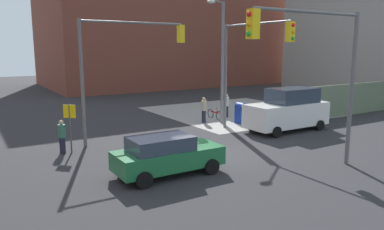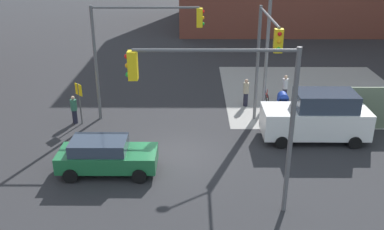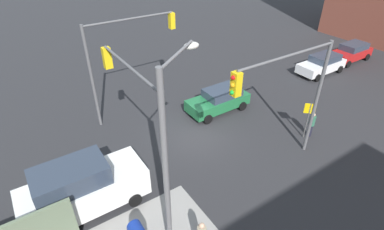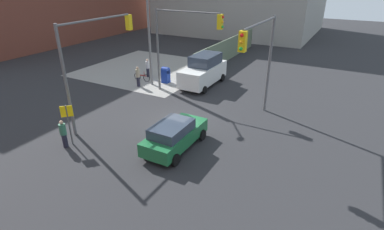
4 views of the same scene
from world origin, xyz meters
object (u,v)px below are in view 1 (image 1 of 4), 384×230
object	(u,v)px
traffic_signal_ne_corner	(249,55)
pedestrian_waiting	(204,110)
sedan_green	(167,155)
pedestrian_crossing	(62,136)
traffic_signal_se_corner	(317,58)
smokestack	(269,29)
bicycle_leaning_on_fence	(215,114)
pedestrian_walking_north	(227,105)
van_white_delivery	(288,110)
traffic_signal_nw_corner	(125,55)
mailbox_blue	(241,112)
street_lamp_corner	(221,54)

from	to	relation	value
traffic_signal_ne_corner	pedestrian_waiting	distance (m)	5.60
sedan_green	pedestrian_waiting	size ratio (longest dim) A/B	2.49
traffic_signal_ne_corner	pedestrian_crossing	distance (m)	11.08
traffic_signal_se_corner	traffic_signal_ne_corner	size ratio (longest dim) A/B	1.00
traffic_signal_se_corner	sedan_green	xyz separation A→B (m)	(-5.17, 2.87, -3.81)
smokestack	sedan_green	distance (m)	47.61
smokestack	pedestrian_waiting	xyz separation A→B (m)	(-27.70, -23.50, -7.06)
traffic_signal_se_corner	pedestrian_crossing	size ratio (longest dim) A/B	3.97
bicycle_leaning_on_fence	pedestrian_walking_north	bearing A→B (deg)	9.62
traffic_signal_se_corner	traffic_signal_ne_corner	xyz separation A→B (m)	(2.29, 6.83, -0.02)
pedestrian_crossing	pedestrian_walking_north	xyz separation A→B (m)	(12.60, 3.60, 0.05)
bicycle_leaning_on_fence	van_white_delivery	bearing A→B (deg)	-72.26
traffic_signal_nw_corner	pedestrian_walking_north	size ratio (longest dim) A/B	3.76
sedan_green	pedestrian_crossing	world-z (taller)	pedestrian_crossing
mailbox_blue	van_white_delivery	world-z (taller)	van_white_delivery
van_white_delivery	pedestrian_waiting	size ratio (longest dim) A/B	3.07
traffic_signal_se_corner	smokestack	bearing A→B (deg)	49.28
street_lamp_corner	bicycle_leaning_on_fence	distance (m)	4.70
street_lamp_corner	mailbox_blue	size ratio (longest dim) A/B	5.59
traffic_signal_ne_corner	pedestrian_crossing	size ratio (longest dim) A/B	3.97
traffic_signal_se_corner	sedan_green	bearing A→B (deg)	150.98
van_white_delivery	bicycle_leaning_on_fence	bearing A→B (deg)	107.74
smokestack	sedan_green	xyz separation A→B (m)	(-34.86, -31.63, -7.13)
pedestrian_waiting	pedestrian_crossing	bearing A→B (deg)	26.24
van_white_delivery	traffic_signal_se_corner	bearing A→B (deg)	-129.09
pedestrian_waiting	bicycle_leaning_on_fence	size ratio (longest dim) A/B	1.00
pedestrian_waiting	bicycle_leaning_on_fence	distance (m)	1.66
traffic_signal_nw_corner	pedestrian_crossing	distance (m)	5.34
smokestack	traffic_signal_ne_corner	distance (m)	39.09
mailbox_blue	sedan_green	distance (m)	11.31
traffic_signal_nw_corner	street_lamp_corner	world-z (taller)	street_lamp_corner
pedestrian_waiting	pedestrian_walking_north	bearing A→B (deg)	-149.77
traffic_signal_se_corner	mailbox_blue	bearing A→B (deg)	67.21
mailbox_blue	street_lamp_corner	bearing A→B (deg)	155.86
traffic_signal_nw_corner	van_white_delivery	size ratio (longest dim) A/B	1.20
smokestack	pedestrian_waiting	world-z (taller)	smokestack
traffic_signal_ne_corner	van_white_delivery	size ratio (longest dim) A/B	1.20
smokestack	van_white_delivery	xyz separation A→B (m)	(-24.58, -28.20, -6.70)
pedestrian_crossing	smokestack	bearing A→B (deg)	78.09
mailbox_blue	pedestrian_waiting	size ratio (longest dim) A/B	0.81
smokestack	mailbox_blue	world-z (taller)	smokestack
street_lamp_corner	bicycle_leaning_on_fence	world-z (taller)	street_lamp_corner
pedestrian_waiting	bicycle_leaning_on_fence	world-z (taller)	pedestrian_waiting
smokestack	street_lamp_corner	world-z (taller)	smokestack
pedestrian_crossing	traffic_signal_nw_corner	bearing A→B (deg)	54.12
pedestrian_waiting	pedestrian_walking_north	world-z (taller)	pedestrian_waiting
traffic_signal_ne_corner	bicycle_leaning_on_fence	world-z (taller)	traffic_signal_ne_corner
traffic_signal_nw_corner	pedestrian_waiting	size ratio (longest dim) A/B	3.70
street_lamp_corner	pedestrian_walking_north	size ratio (longest dim) A/B	4.63
sedan_green	bicycle_leaning_on_fence	distance (m)	12.31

